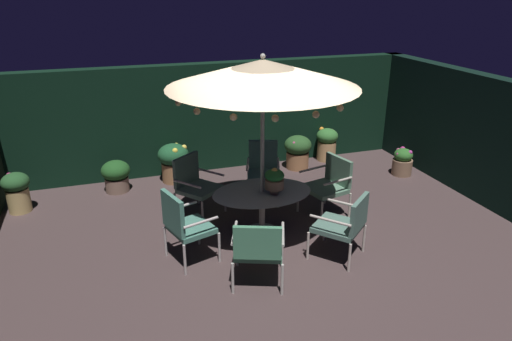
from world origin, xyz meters
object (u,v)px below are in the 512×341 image
at_px(potted_plant_front_corner, 174,161).
at_px(potted_plant_back_right, 116,175).
at_px(potted_plant_back_left, 17,190).
at_px(patio_dining_table, 262,200).
at_px(patio_chair_south, 330,182).
at_px(patio_chair_east, 258,247).
at_px(patio_chair_southeast, 345,223).
at_px(potted_plant_right_far, 403,162).
at_px(patio_umbrella, 263,74).
at_px(patio_chair_north, 194,182).
at_px(patio_chair_northeast, 184,223).
at_px(potted_plant_left_near, 298,151).
at_px(patio_chair_southwest, 263,168).
at_px(potted_plant_back_center, 327,143).
at_px(centerpiece_planter, 274,179).

bearing_deg(potted_plant_front_corner, potted_plant_back_right, -172.52).
bearing_deg(potted_plant_back_right, potted_plant_back_left, -167.83).
height_order(patio_dining_table, patio_chair_south, patio_chair_south).
bearing_deg(patio_dining_table, potted_plant_back_left, 151.18).
distance_m(patio_chair_east, patio_chair_southeast, 1.34).
relative_size(potted_plant_right_far, potted_plant_back_right, 0.93).
distance_m(patio_chair_east, potted_plant_back_left, 4.47).
relative_size(patio_chair_east, potted_plant_right_far, 1.70).
bearing_deg(potted_plant_right_far, patio_umbrella, -158.19).
distance_m(patio_chair_north, patio_chair_northeast, 1.47).
relative_size(patio_dining_table, potted_plant_left_near, 2.17).
height_order(patio_chair_southwest, potted_plant_back_left, patio_chair_southwest).
distance_m(patio_chair_east, potted_plant_right_far, 4.67).
distance_m(potted_plant_front_corner, potted_plant_back_right, 1.09).
xyz_separation_m(potted_plant_back_center, potted_plant_front_corner, (-3.29, -0.13, 0.03)).
distance_m(patio_dining_table, patio_chair_east, 1.29).
height_order(patio_chair_south, potted_plant_back_left, patio_chair_south).
xyz_separation_m(patio_chair_northeast, potted_plant_back_right, (-0.77, 2.71, -0.28)).
distance_m(patio_dining_table, patio_chair_southeast, 1.30).
xyz_separation_m(patio_chair_east, patio_chair_south, (1.73, 1.51, 0.01)).
bearing_deg(patio_umbrella, potted_plant_back_center, 47.72).
height_order(patio_umbrella, patio_chair_southeast, patio_umbrella).
height_order(patio_chair_northeast, patio_chair_southeast, patio_chair_northeast).
xyz_separation_m(patio_dining_table, patio_chair_south, (1.26, 0.30, -0.01)).
distance_m(patio_umbrella, potted_plant_right_far, 4.26).
height_order(patio_chair_southwest, potted_plant_front_corner, patio_chair_southwest).
bearing_deg(patio_chair_east, potted_plant_front_corner, 97.28).
xyz_separation_m(potted_plant_back_center, potted_plant_left_near, (-0.77, -0.23, -0.01)).
xyz_separation_m(patio_chair_north, potted_plant_back_left, (-2.78, 0.97, -0.17)).
height_order(patio_chair_southwest, potted_plant_back_right, patio_chair_southwest).
bearing_deg(potted_plant_back_right, potted_plant_left_near, 0.56).
xyz_separation_m(patio_chair_northeast, patio_chair_east, (0.77, -0.81, -0.05)).
distance_m(potted_plant_left_near, potted_plant_back_right, 3.59).
xyz_separation_m(patio_chair_north, potted_plant_back_right, (-1.19, 1.31, -0.23)).
distance_m(patio_umbrella, potted_plant_left_near, 3.50).
height_order(potted_plant_back_center, potted_plant_back_left, potted_plant_back_center).
bearing_deg(patio_chair_northeast, potted_plant_back_right, 105.88).
height_order(patio_chair_north, patio_chair_southwest, patio_chair_southwest).
xyz_separation_m(patio_chair_south, potted_plant_back_center, (1.09, 2.29, -0.18)).
distance_m(potted_plant_back_center, potted_plant_back_right, 4.38).
relative_size(patio_umbrella, potted_plant_right_far, 4.95).
bearing_deg(potted_plant_back_right, patio_chair_southeast, -49.12).
bearing_deg(potted_plant_back_left, patio_chair_southwest, -10.50).
xyz_separation_m(patio_chair_east, potted_plant_front_corner, (-0.47, 3.67, -0.13)).
height_order(patio_chair_south, potted_plant_left_near, patio_chair_south).
distance_m(patio_dining_table, patio_chair_north, 1.30).
height_order(patio_chair_southwest, potted_plant_right_far, patio_chair_southwest).
relative_size(patio_chair_northeast, patio_chair_east, 1.12).
xyz_separation_m(centerpiece_planter, potted_plant_front_corner, (-1.08, 2.59, -0.52)).
height_order(patio_chair_north, potted_plant_back_right, patio_chair_north).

